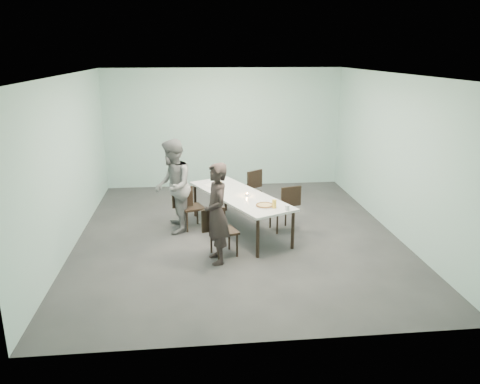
{
  "coord_description": "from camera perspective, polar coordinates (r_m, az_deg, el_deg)",
  "views": [
    {
      "loc": [
        -0.83,
        -8.35,
        3.39
      ],
      "look_at": [
        0.0,
        -0.48,
        1.0
      ],
      "focal_mm": 35.0,
      "sensor_mm": 36.0,
      "label": 1
    }
  ],
  "objects": [
    {
      "name": "chair_near_left",
      "position": [
        7.98,
        -2.51,
        -4.44
      ],
      "size": [
        0.65,
        0.53,
        0.87
      ],
      "rotation": [
        0.0,
        0.0,
        0.32
      ],
      "color": "black",
      "rests_on": "ground"
    },
    {
      "name": "beer_glass",
      "position": [
        8.2,
        4.2,
        -1.46
      ],
      "size": [
        0.08,
        0.08,
        0.15
      ],
      "primitive_type": "cylinder",
      "color": "gold",
      "rests_on": "table"
    },
    {
      "name": "room_shell",
      "position": [
        8.51,
        -0.35,
        7.57
      ],
      "size": [
        6.02,
        7.02,
        3.01
      ],
      "color": "#A3CDC7",
      "rests_on": "ground"
    },
    {
      "name": "diner_near",
      "position": [
        7.65,
        -2.86,
        -2.65
      ],
      "size": [
        0.51,
        0.68,
        1.69
      ],
      "primitive_type": "imported",
      "rotation": [
        0.0,
        0.0,
        -1.38
      ],
      "color": "black",
      "rests_on": "ground"
    },
    {
      "name": "table",
      "position": [
        9.0,
        -0.05,
        -0.63
      ],
      "size": [
        1.91,
        2.74,
        0.75
      ],
      "rotation": [
        0.0,
        0.0,
        0.43
      ],
      "color": "white",
      "rests_on": "ground"
    },
    {
      "name": "chair_far_left",
      "position": [
        9.23,
        -6.35,
        -1.53
      ],
      "size": [
        0.65,
        0.54,
        0.87
      ],
      "rotation": [
        0.0,
        0.0,
        0.34
      ],
      "color": "black",
      "rests_on": "ground"
    },
    {
      "name": "side_plate",
      "position": [
        8.55,
        2.6,
        -1.16
      ],
      "size": [
        0.18,
        0.18,
        0.01
      ],
      "primitive_type": "cylinder",
      "color": "white",
      "rests_on": "table"
    },
    {
      "name": "chair_near_right",
      "position": [
        9.18,
        5.6,
        -1.61
      ],
      "size": [
        0.65,
        0.51,
        0.87
      ],
      "rotation": [
        0.0,
        0.0,
        3.39
      ],
      "color": "black",
      "rests_on": "ground"
    },
    {
      "name": "water_tumbler",
      "position": [
        8.12,
        5.77,
        -1.92
      ],
      "size": [
        0.08,
        0.08,
        0.09
      ],
      "primitive_type": "cylinder",
      "color": "silver",
      "rests_on": "table"
    },
    {
      "name": "ground",
      "position": [
        9.05,
        -0.32,
        -5.18
      ],
      "size": [
        7.0,
        7.0,
        0.0
      ],
      "primitive_type": "plane",
      "color": "#333335",
      "rests_on": "ground"
    },
    {
      "name": "tealight",
      "position": [
        8.9,
        0.82,
        -0.32
      ],
      "size": [
        0.06,
        0.06,
        0.05
      ],
      "color": "silver",
      "rests_on": "table"
    },
    {
      "name": "diner_far",
      "position": [
        9.04,
        -8.18,
        0.69
      ],
      "size": [
        0.71,
        0.9,
        1.81
      ],
      "primitive_type": "imported",
      "rotation": [
        0.0,
        0.0,
        -1.55
      ],
      "color": "slate",
      "rests_on": "ground"
    },
    {
      "name": "menu",
      "position": [
        9.63,
        -3.41,
        0.89
      ],
      "size": [
        0.36,
        0.33,
        0.01
      ],
      "primitive_type": "cube",
      "rotation": [
        0.0,
        0.0,
        0.43
      ],
      "color": "silver",
      "rests_on": "table"
    },
    {
      "name": "amber_tumbler",
      "position": [
        9.57,
        -2.42,
        1.02
      ],
      "size": [
        0.07,
        0.07,
        0.08
      ],
      "primitive_type": "cylinder",
      "color": "gold",
      "rests_on": "table"
    },
    {
      "name": "chair_far_right",
      "position": [
        10.32,
        1.34,
        0.55
      ],
      "size": [
        0.63,
        0.58,
        0.87
      ],
      "rotation": [
        0.0,
        0.0,
        3.74
      ],
      "color": "black",
      "rests_on": "ground"
    },
    {
      "name": "pizza",
      "position": [
        8.3,
        3.03,
        -1.63
      ],
      "size": [
        0.34,
        0.34,
        0.04
      ],
      "color": "white",
      "rests_on": "table"
    }
  ]
}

